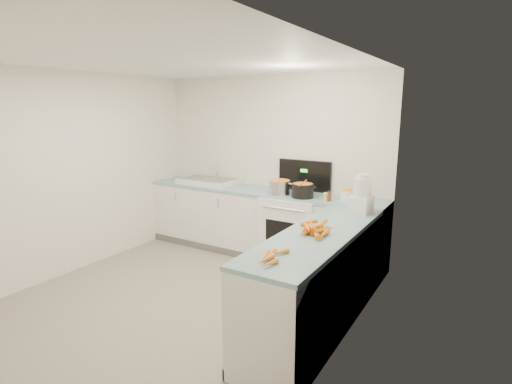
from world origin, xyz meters
The scene contains 19 objects.
floor centered at (0.00, 0.00, 0.00)m, with size 3.50×4.00×0.00m, color gray, non-canonical shape.
ceiling centered at (0.00, 0.00, 2.50)m, with size 3.50×4.00×0.00m, color silver, non-canonical shape.
wall_back centered at (0.00, 2.00, 1.25)m, with size 3.50×2.50×0.00m, color silver, non-canonical shape.
wall_left centered at (-1.75, 0.00, 1.25)m, with size 4.00×2.50×0.00m, color silver, non-canonical shape.
wall_right centered at (1.75, 0.00, 1.25)m, with size 4.00×2.50×0.00m, color silver, non-canonical shape.
counter_back centered at (0.00, 1.70, 0.47)m, with size 3.50×0.62×0.94m.
counter_right centered at (1.45, 0.30, 0.47)m, with size 0.62×2.20×0.94m.
stove centered at (0.55, 1.69, 0.47)m, with size 0.76×0.65×1.36m.
sink centered at (-0.90, 1.70, 0.98)m, with size 0.86×0.52×0.31m.
steel_pot centered at (0.39, 1.56, 1.03)m, with size 0.29×0.29×0.21m, color silver.
black_pot centered at (0.71, 1.56, 1.02)m, with size 0.28×0.28×0.20m, color black.
wooden_spoon centered at (0.71, 1.56, 1.13)m, with size 0.02×0.02×0.40m, color #AD7A47.
mixing_bowl centered at (1.28, 1.72, 1.00)m, with size 0.27×0.27×0.13m, color white.
extract_bottle centered at (1.07, 1.55, 1.00)m, with size 0.05×0.05×0.12m, color #593319.
spice_jar centered at (1.03, 1.53, 0.98)m, with size 0.05×0.05×0.09m, color #E5B266.
food_processor centered at (1.57, 1.21, 1.12)m, with size 0.23×0.27×0.42m.
carrot_pile centered at (1.41, 0.28, 0.98)m, with size 0.35×0.44×0.08m.
peeled_carrots centered at (1.39, -0.49, 0.96)m, with size 0.19×0.42×0.04m.
peelings centered at (-1.07, 1.69, 1.02)m, with size 0.24×0.27×0.01m.
Camera 1 is at (2.76, -2.98, 2.06)m, focal length 28.00 mm.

